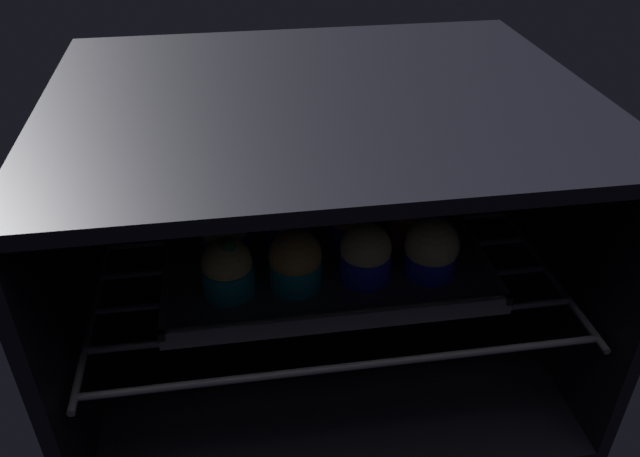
# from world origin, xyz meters

# --- Properties ---
(oven_cavity) EXTENTS (0.59, 0.47, 0.37)m
(oven_cavity) POSITION_xyz_m (0.00, 0.26, 0.17)
(oven_cavity) COLOR black
(oven_cavity) RESTS_ON ground
(oven_rack) EXTENTS (0.55, 0.42, 0.01)m
(oven_rack) POSITION_xyz_m (0.00, 0.22, 0.14)
(oven_rack) COLOR #42424C
(oven_rack) RESTS_ON oven_cavity
(baking_tray) EXTENTS (0.38, 0.30, 0.02)m
(baking_tray) POSITION_xyz_m (0.00, 0.23, 0.15)
(baking_tray) COLOR #4C4C51
(baking_tray) RESTS_ON oven_rack
(muffin_row0_col0) EXTENTS (0.06, 0.06, 0.07)m
(muffin_row0_col0) POSITION_xyz_m (-0.12, 0.15, 0.18)
(muffin_row0_col0) COLOR #0C8C84
(muffin_row0_col0) RESTS_ON baking_tray
(muffin_row0_col1) EXTENTS (0.06, 0.06, 0.07)m
(muffin_row0_col1) POSITION_xyz_m (-0.04, 0.15, 0.19)
(muffin_row0_col1) COLOR #0C8C84
(muffin_row0_col1) RESTS_ON baking_tray
(muffin_row0_col2) EXTENTS (0.06, 0.06, 0.07)m
(muffin_row0_col2) POSITION_xyz_m (0.04, 0.15, 0.18)
(muffin_row0_col2) COLOR #1928B7
(muffin_row0_col2) RESTS_ON baking_tray
(muffin_row0_col3) EXTENTS (0.06, 0.06, 0.07)m
(muffin_row0_col3) POSITION_xyz_m (0.12, 0.15, 0.18)
(muffin_row0_col3) COLOR #1928B7
(muffin_row0_col3) RESTS_ON baking_tray
(muffin_row1_col0) EXTENTS (0.06, 0.06, 0.07)m
(muffin_row1_col0) POSITION_xyz_m (-0.12, 0.23, 0.19)
(muffin_row1_col0) COLOR #1928B7
(muffin_row1_col0) RESTS_ON baking_tray
(muffin_row1_col1) EXTENTS (0.06, 0.06, 0.08)m
(muffin_row1_col1) POSITION_xyz_m (-0.04, 0.23, 0.19)
(muffin_row1_col1) COLOR #1928B7
(muffin_row1_col1) RESTS_ON baking_tray
(muffin_row1_col2) EXTENTS (0.06, 0.06, 0.08)m
(muffin_row1_col2) POSITION_xyz_m (0.04, 0.23, 0.19)
(muffin_row1_col2) COLOR #1928B7
(muffin_row1_col2) RESTS_ON baking_tray
(muffin_row1_col3) EXTENTS (0.06, 0.06, 0.07)m
(muffin_row1_col3) POSITION_xyz_m (0.11, 0.23, 0.19)
(muffin_row1_col3) COLOR red
(muffin_row1_col3) RESTS_ON baking_tray
(muffin_row2_col0) EXTENTS (0.06, 0.06, 0.08)m
(muffin_row2_col0) POSITION_xyz_m (-0.11, 0.30, 0.19)
(muffin_row2_col0) COLOR red
(muffin_row2_col0) RESTS_ON baking_tray
(muffin_row2_col1) EXTENTS (0.06, 0.06, 0.08)m
(muffin_row2_col1) POSITION_xyz_m (-0.04, 0.30, 0.19)
(muffin_row2_col1) COLOR #1928B7
(muffin_row2_col1) RESTS_ON baking_tray
(muffin_row2_col2) EXTENTS (0.06, 0.06, 0.08)m
(muffin_row2_col2) POSITION_xyz_m (0.04, 0.31, 0.19)
(muffin_row2_col2) COLOR #1928B7
(muffin_row2_col2) RESTS_ON baking_tray
(muffin_row2_col3) EXTENTS (0.06, 0.06, 0.07)m
(muffin_row2_col3) POSITION_xyz_m (0.12, 0.31, 0.19)
(muffin_row2_col3) COLOR red
(muffin_row2_col3) RESTS_ON baking_tray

